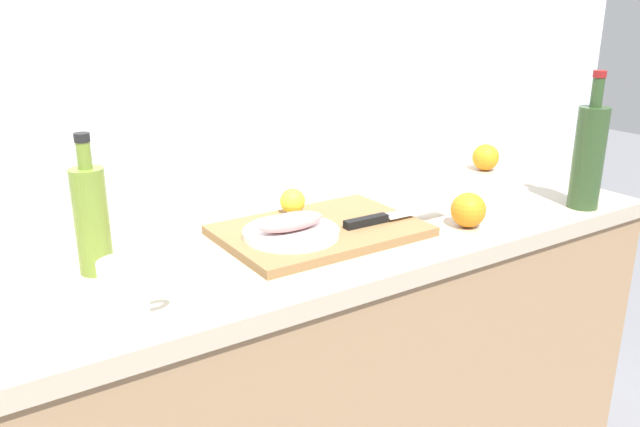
{
  "coord_description": "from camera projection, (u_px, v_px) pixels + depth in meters",
  "views": [
    {
      "loc": [
        -0.58,
        -1.16,
        1.4
      ],
      "look_at": [
        0.15,
        -0.04,
        0.95
      ],
      "focal_mm": 36.21,
      "sensor_mm": 36.0,
      "label": 1
    }
  ],
  "objects": [
    {
      "name": "lemon_0",
      "position": [
        293.0,
        201.0,
        1.51
      ],
      "size": [
        0.06,
        0.06,
        0.06
      ],
      "primitive_type": "sphere",
      "color": "yellow",
      "rests_on": "cutting_board"
    },
    {
      "name": "wine_bottle",
      "position": [
        589.0,
        155.0,
        1.58
      ],
      "size": [
        0.07,
        0.07,
        0.34
      ],
      "color": "#2D4723",
      "rests_on": "kitchen_counter"
    },
    {
      "name": "back_wall",
      "position": [
        182.0,
        64.0,
        1.53
      ],
      "size": [
        3.2,
        0.05,
        2.5
      ],
      "primitive_type": "cube",
      "color": "silver",
      "rests_on": "ground_plane"
    },
    {
      "name": "chef_knife",
      "position": [
        385.0,
        217.0,
        1.46
      ],
      "size": [
        0.29,
        0.04,
        0.02
      ],
      "rotation": [
        0.0,
        0.0,
        -0.03
      ],
      "color": "silver",
      "rests_on": "cutting_board"
    },
    {
      "name": "fish_fillet",
      "position": [
        291.0,
        222.0,
        1.36
      ],
      "size": [
        0.15,
        0.07,
        0.04
      ],
      "primitive_type": "ellipsoid",
      "color": "tan",
      "rests_on": "white_plate"
    },
    {
      "name": "cutting_board",
      "position": [
        320.0,
        231.0,
        1.43
      ],
      "size": [
        0.43,
        0.3,
        0.02
      ],
      "primitive_type": "cube",
      "color": "olive",
      "rests_on": "kitchen_counter"
    },
    {
      "name": "white_plate",
      "position": [
        291.0,
        233.0,
        1.37
      ],
      "size": [
        0.21,
        0.21,
        0.01
      ],
      "primitive_type": "cylinder",
      "color": "white",
      "rests_on": "cutting_board"
    },
    {
      "name": "orange_0",
      "position": [
        486.0,
        157.0,
        1.95
      ],
      "size": [
        0.08,
        0.08,
        0.08
      ],
      "primitive_type": "sphere",
      "color": "orange",
      "rests_on": "kitchen_counter"
    },
    {
      "name": "coffee_mug_0",
      "position": [
        126.0,
        292.0,
        1.03
      ],
      "size": [
        0.12,
        0.08,
        0.11
      ],
      "color": "white",
      "rests_on": "kitchen_counter"
    },
    {
      "name": "orange_1",
      "position": [
        468.0,
        210.0,
        1.47
      ],
      "size": [
        0.08,
        0.08,
        0.08
      ],
      "primitive_type": "sphere",
      "color": "orange",
      "rests_on": "kitchen_counter"
    },
    {
      "name": "kitchen_counter",
      "position": [
        257.0,
        420.0,
        1.53
      ],
      "size": [
        2.0,
        0.6,
        0.9
      ],
      "color": "#9E7A56",
      "rests_on": "ground_plane"
    },
    {
      "name": "olive_oil_bottle",
      "position": [
        91.0,
        218.0,
        1.21
      ],
      "size": [
        0.06,
        0.06,
        0.27
      ],
      "color": "olive",
      "rests_on": "kitchen_counter"
    }
  ]
}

